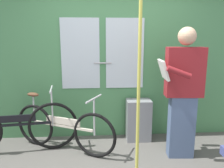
% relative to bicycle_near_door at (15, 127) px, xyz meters
% --- Properties ---
extents(train_door_wall, '(4.99, 0.28, 2.42)m').
position_rel_bicycle_near_door_xyz_m(train_door_wall, '(1.47, 0.52, 0.88)').
color(train_door_wall, '#4C8C56').
rests_on(train_door_wall, ground_plane).
extents(bicycle_near_door, '(1.76, 0.44, 0.93)m').
position_rel_bicycle_near_door_xyz_m(bicycle_near_door, '(0.00, 0.00, 0.00)').
color(bicycle_near_door, black).
rests_on(bicycle_near_door, ground_plane).
extents(bicycle_leaning_behind, '(1.51, 0.80, 0.86)m').
position_rel_bicycle_near_door_xyz_m(bicycle_leaning_behind, '(0.67, 0.01, -0.03)').
color(bicycle_leaning_behind, black).
rests_on(bicycle_leaning_behind, ground_plane).
extents(passenger_reading_newspaper, '(0.60, 0.53, 1.77)m').
position_rel_bicycle_near_door_xyz_m(passenger_reading_newspaper, '(2.32, -0.25, 0.56)').
color(passenger_reading_newspaper, slate).
rests_on(passenger_reading_newspaper, ground_plane).
extents(trash_bin_by_wall, '(0.39, 0.28, 0.66)m').
position_rel_bicycle_near_door_xyz_m(trash_bin_by_wall, '(1.84, 0.30, -0.05)').
color(trash_bin_by_wall, gray).
rests_on(trash_bin_by_wall, ground_plane).
extents(handrail_pole, '(0.04, 0.04, 2.38)m').
position_rel_bicycle_near_door_xyz_m(handrail_pole, '(1.63, -0.79, 0.81)').
color(handrail_pole, '#C6C14C').
rests_on(handrail_pole, ground_plane).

